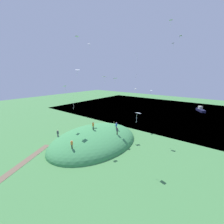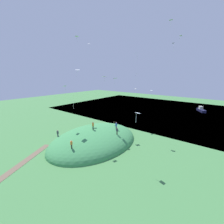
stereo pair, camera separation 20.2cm
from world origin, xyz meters
name	(u,v)px [view 2 (the right image)]	position (x,y,z in m)	size (l,w,h in m)	color
ground_plane	(106,129)	(0.00, 0.00, 0.00)	(160.00, 160.00, 0.00)	#417B41
lake_water	(154,109)	(-33.08, 0.00, -0.20)	(56.22, 80.00, 0.40)	#334C66
grass_hill	(95,142)	(7.88, 3.24, 0.00)	(22.45, 16.12, 6.29)	#3D874C
dirt_path	(23,163)	(21.86, -0.45, 0.02)	(14.19, 1.29, 0.04)	brown
boat_on_lake	(201,110)	(-40.78, 17.24, 0.69)	(5.53, 4.29, 2.78)	#1A1B3B
person_walking_path	(93,125)	(8.43, 3.47, 4.28)	(0.51, 0.51, 1.81)	black
person_near_shore	(116,125)	(3.92, 6.51, 3.75)	(0.54, 0.54, 1.74)	#1D2F46
person_on_hilltop	(117,130)	(5.88, 8.22, 3.39)	(0.50, 0.50, 1.59)	#525543
person_watching_kites	(58,133)	(13.44, -2.67, 2.49)	(0.60, 0.60, 1.66)	#2C2F48
person_with_child	(71,143)	(15.65, 5.29, 3.12)	(0.55, 0.55, 1.59)	#3D3726
kite_0	(181,36)	(-14.42, 13.66, 24.76)	(0.70, 0.83, 1.98)	white
kite_1	(136,74)	(-13.39, 1.41, 15.21)	(0.95, 0.86, 2.15)	white
kite_2	(173,44)	(-14.05, 12.03, 23.12)	(0.94, 0.77, 2.20)	white
kite_3	(89,44)	(-0.72, -6.54, 23.27)	(0.80, 0.64, 1.11)	silver
kite_4	(65,87)	(10.47, -3.01, 12.42)	(0.91, 0.69, 2.15)	silver
kite_5	(77,70)	(5.74, -4.21, 16.11)	(1.26, 1.24, 1.85)	white
kite_6	(77,37)	(8.25, -0.72, 22.79)	(0.83, 0.67, 1.12)	white
kite_7	(104,77)	(4.08, 3.11, 14.58)	(0.87, 1.10, 1.32)	white
kite_8	(115,79)	(1.23, 4.09, 14.15)	(1.06, 0.97, 1.49)	white
kite_9	(171,20)	(-2.19, 15.04, 25.31)	(0.59, 0.78, 1.20)	white
kite_10	(152,91)	(-10.28, 8.35, 10.57)	(0.56, 0.68, 1.13)	white
kite_11	(135,89)	(-6.21, 5.45, 11.25)	(0.73, 0.53, 1.07)	white
kite_12	(74,102)	(11.84, 1.61, 9.67)	(1.04, 0.72, 1.63)	white
kite_13	(136,54)	(-1.71, 7.91, 19.69)	(0.67, 0.82, 1.92)	white
kite_14	(138,114)	(10.26, 15.45, 9.16)	(0.78, 0.94, 1.66)	white
mooring_post	(114,123)	(-4.48, -0.67, 0.54)	(0.14, 0.14, 1.07)	brown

